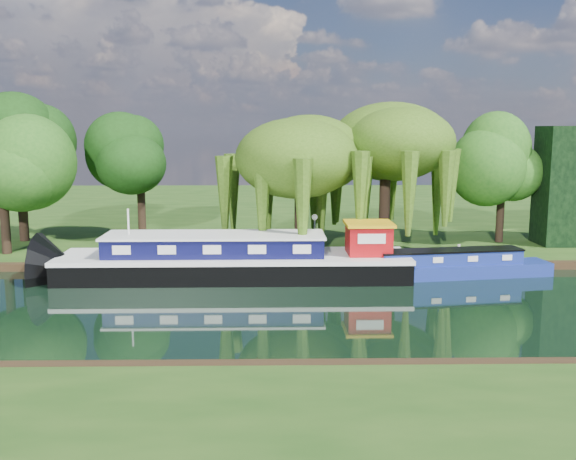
{
  "coord_description": "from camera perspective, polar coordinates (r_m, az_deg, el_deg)",
  "views": [
    {
      "loc": [
        -1.84,
        -29.0,
        8.31
      ],
      "look_at": [
        -1.25,
        5.59,
        2.8
      ],
      "focal_mm": 40.0,
      "sensor_mm": 36.0,
      "label": 1
    }
  ],
  "objects": [
    {
      "name": "tree_far_back",
      "position": [
        48.33,
        -22.81,
        6.69
      ],
      "size": [
        5.51,
        5.51,
        9.26
      ],
      "color": "black",
      "rests_on": "far_bank"
    },
    {
      "name": "far_bank",
      "position": [
        63.54,
        0.68,
        1.74
      ],
      "size": [
        120.0,
        52.0,
        0.45
      ],
      "primitive_type": "cube",
      "color": "#1C3E10",
      "rests_on": "ground"
    },
    {
      "name": "tree_far_mid",
      "position": [
        46.77,
        -13.03,
        6.11
      ],
      "size": [
        5.0,
        5.0,
        8.18
      ],
      "color": "black",
      "rests_on": "far_bank"
    },
    {
      "name": "willow_right",
      "position": [
        41.54,
        8.68,
        6.8
      ],
      "size": [
        7.09,
        7.09,
        8.64
      ],
      "color": "black",
      "rests_on": "far_bank"
    },
    {
      "name": "tree_far_left",
      "position": [
        43.75,
        -24.16,
        5.51
      ],
      "size": [
        5.22,
        5.22,
        8.41
      ],
      "color": "black",
      "rests_on": "far_bank"
    },
    {
      "name": "reeds_near",
      "position": [
        24.4,
        20.33,
        -10.08
      ],
      "size": [
        33.7,
        1.5,
        1.1
      ],
      "color": "#235416",
      "rests_on": "ground"
    },
    {
      "name": "red_dinghy",
      "position": [
        37.01,
        -9.24,
        -4.05
      ],
      "size": [
        3.33,
        2.49,
        0.66
      ],
      "primitive_type": "imported",
      "rotation": [
        0.0,
        0.0,
        1.64
      ],
      "color": "#9A0B0F",
      "rests_on": "ground"
    },
    {
      "name": "dutch_barge",
      "position": [
        35.91,
        -4.54,
        -2.7
      ],
      "size": [
        19.45,
        4.53,
        4.1
      ],
      "rotation": [
        0.0,
        0.0,
        0.01
      ],
      "color": "black",
      "rests_on": "ground"
    },
    {
      "name": "ground",
      "position": [
        30.22,
        2.56,
        -6.92
      ],
      "size": [
        120.0,
        120.0,
        0.0
      ],
      "primitive_type": "plane",
      "color": "black"
    },
    {
      "name": "willow_left",
      "position": [
        39.89,
        1.09,
        6.27
      ],
      "size": [
        6.81,
        6.81,
        8.16
      ],
      "color": "black",
      "rests_on": "far_bank"
    },
    {
      "name": "tree_far_right",
      "position": [
        46.58,
        18.55,
        5.43
      ],
      "size": [
        4.7,
        4.7,
        7.69
      ],
      "color": "black",
      "rests_on": "far_bank"
    },
    {
      "name": "narrowboat",
      "position": [
        37.29,
        14.17,
        -3.15
      ],
      "size": [
        11.81,
        3.65,
        1.7
      ],
      "rotation": [
        0.0,
        0.0,
        0.15
      ],
      "color": "navy",
      "rests_on": "ground"
    },
    {
      "name": "lamppost",
      "position": [
        40.01,
        2.38,
        0.58
      ],
      "size": [
        0.36,
        0.36,
        2.56
      ],
      "color": "silver",
      "rests_on": "far_bank"
    },
    {
      "name": "mooring_posts",
      "position": [
        38.14,
        1.05,
        -2.08
      ],
      "size": [
        19.16,
        0.16,
        1.0
      ],
      "color": "silver",
      "rests_on": "far_bank"
    }
  ]
}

